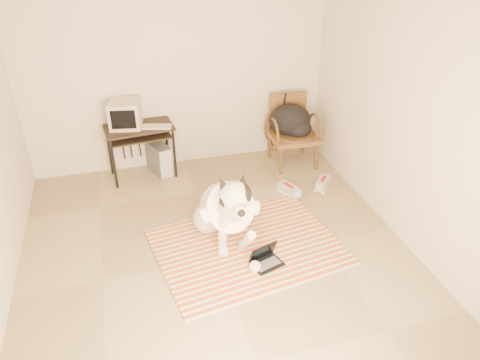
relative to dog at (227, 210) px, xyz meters
name	(u,v)px	position (x,y,z in m)	size (l,w,h in m)	color
floor	(219,259)	(-0.16, -0.30, -0.39)	(4.50, 4.50, 0.00)	#907E58
wall_back	(177,68)	(-0.16, 1.95, 0.96)	(4.50, 4.50, 0.00)	beige
wall_front	(319,334)	(-0.16, -2.55, 0.96)	(4.50, 4.50, 0.00)	beige
wall_right	(413,118)	(1.84, -0.30, 0.96)	(4.50, 4.50, 0.00)	beige
rug	(248,247)	(0.18, -0.20, -0.38)	(2.09, 1.72, 0.02)	#EA4610
dog	(227,210)	(0.00, 0.00, 0.00)	(0.66, 1.36, 0.99)	silver
laptop	(265,259)	(0.27, -0.52, -0.32)	(0.36, 0.31, 0.21)	black
computer_desk	(140,134)	(-0.74, 1.66, 0.22)	(0.91, 0.57, 0.72)	black
crt_monitor	(125,114)	(-0.89, 1.72, 0.50)	(0.44, 0.43, 0.34)	tan
desk_keyboard	(156,127)	(-0.53, 1.58, 0.34)	(0.39, 0.14, 0.03)	tan
pc_tower	(159,158)	(-0.51, 1.71, -0.18)	(0.32, 0.48, 0.42)	#525254
rattan_chair	(292,131)	(1.32, 1.52, 0.08)	(0.64, 0.61, 0.94)	brown
backpack	(291,121)	(1.29, 1.50, 0.24)	(0.58, 0.52, 0.43)	black
sneaker_left	(289,190)	(0.99, 0.71, -0.34)	(0.25, 0.35, 0.12)	silver
sneaker_right	(323,183)	(1.47, 0.74, -0.34)	(0.31, 0.33, 0.11)	silver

